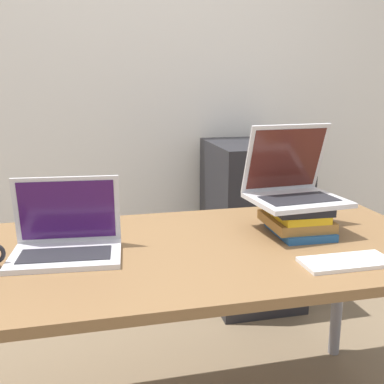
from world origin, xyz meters
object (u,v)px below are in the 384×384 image
Objects in this scene: laptop_left at (67,240)px; wireless_keyboard at (346,262)px; laptop_on_books at (293,186)px; mini_fridge at (252,223)px; book_stack at (296,217)px.

laptop_left is 1.29× the size of wireless_keyboard.
laptop_left is at bearing -175.25° from laptop_on_books.
mini_fridge is (0.19, 0.89, -0.42)m from laptop_on_books.
book_stack is 0.99m from mini_fridge.
book_stack reaches higher than wireless_keyboard.
laptop_on_books is at bearing -102.40° from mini_fridge.
laptop_left is at bearing -135.44° from mini_fridge.
book_stack is 0.78× the size of laptop_on_books.
mini_fridge is at bearing 81.86° from wireless_keyboard.
laptop_on_books reaches higher than mini_fridge.
wireless_keyboard is at bearing -18.29° from laptop_left.
mini_fridge is (0.97, 0.95, -0.31)m from laptop_left.
laptop_on_books is at bearing 93.79° from wireless_keyboard.
laptop_on_books is 1.23× the size of wireless_keyboard.
book_stack is at bearing -81.10° from laptop_on_books.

